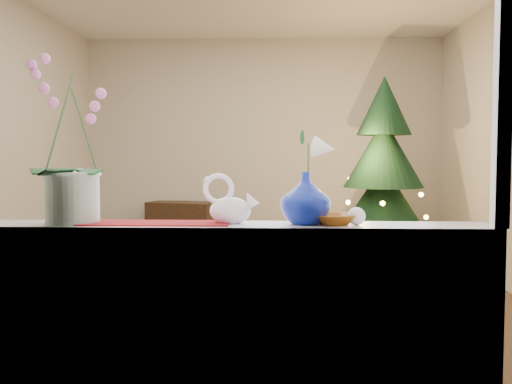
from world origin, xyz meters
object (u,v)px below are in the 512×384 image
swan (230,200)px  amber_dish (333,220)px  orchid_pot (71,139)px  side_table (183,227)px  xmas_tree (383,172)px  paperweight (356,216)px  blue_vase (306,194)px

swan → amber_dish: swan is taller
orchid_pot → side_table: (-0.28, 4.61, -0.97)m
amber_dish → xmas_tree: xmas_tree is taller
paperweight → xmas_tree: (0.82, 3.82, 0.08)m
paperweight → amber_dish: paperweight is taller
xmas_tree → side_table: size_ratio=2.44×
swan → paperweight: size_ratio=3.17×
amber_dish → side_table: bearing=107.0°
blue_vase → paperweight: bearing=-8.7°
orchid_pot → blue_vase: (1.02, 0.00, -0.24)m
amber_dish → orchid_pot: bearing=179.3°
swan → xmas_tree: bearing=60.5°
paperweight → swan: bearing=176.0°
swan → blue_vase: size_ratio=0.94×
swan → xmas_tree: size_ratio=0.12×
orchid_pot → paperweight: orchid_pot is taller
orchid_pot → amber_dish: bearing=-0.7°
side_table → blue_vase: bearing=-56.1°
blue_vase → side_table: blue_vase is taller
swan → amber_dish: 0.45m
xmas_tree → side_table: (-2.33, 0.83, -0.72)m
xmas_tree → side_table: bearing=160.5°
swan → blue_vase: bearing=-10.5°
xmas_tree → side_table: 2.57m
orchid_pot → xmas_tree: xmas_tree is taller
paperweight → orchid_pot: bearing=178.5°
blue_vase → paperweight: size_ratio=3.38×
swan → amber_dish: size_ratio=1.53×
blue_vase → swan: bearing=179.2°
blue_vase → side_table: (-1.29, 4.61, -0.73)m
blue_vase → side_table: 4.84m
swan → paperweight: swan is taller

